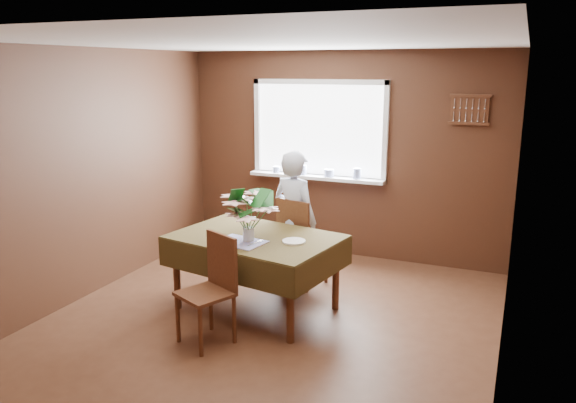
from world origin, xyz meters
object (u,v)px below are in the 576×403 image
at_px(chair_far, 299,239).
at_px(chair_near, 213,284).
at_px(seated_woman, 295,220).
at_px(flower_bouquet, 248,210).
at_px(dining_table, 256,245).

bearing_deg(chair_far, chair_near, 97.02).
distance_m(seated_woman, flower_bouquet, 0.93).
xyz_separation_m(dining_table, seated_woman, (0.12, 0.69, 0.08)).
bearing_deg(chair_far, seated_woman, 35.14).
bearing_deg(seated_woman, chair_near, 100.80).
xyz_separation_m(chair_far, flower_bouquet, (-0.14, -0.89, 0.51)).
relative_size(dining_table, seated_woman, 1.14).
relative_size(chair_near, seated_woman, 0.63).
bearing_deg(dining_table, chair_near, -84.63).
bearing_deg(chair_near, dining_table, 109.88).
relative_size(seated_woman, flower_bouquet, 2.76).
bearing_deg(seated_woman, flower_bouquet, 101.16).
height_order(chair_far, chair_near, chair_far).
height_order(chair_far, flower_bouquet, flower_bouquet).
relative_size(chair_near, flower_bouquet, 1.74).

